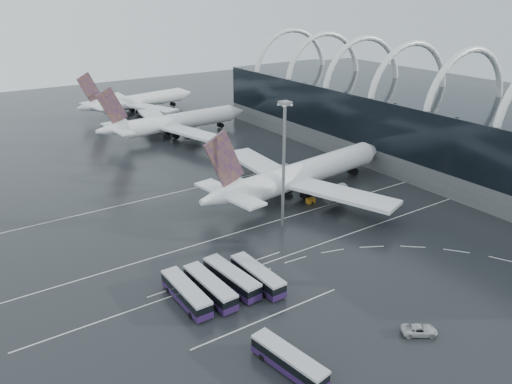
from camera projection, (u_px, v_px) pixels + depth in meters
ground at (318, 239)px, 104.08m from camera, size 420.00×420.00×0.00m
terminal at (435, 126)px, 147.04m from camera, size 42.00×160.00×34.90m
lane_marking_near at (324, 243)px, 102.54m from camera, size 120.00×0.25×0.01m
lane_marking_mid at (284, 219)px, 113.28m from camera, size 120.00×0.25×0.01m
lane_marking_far at (221, 182)px, 134.74m from camera, size 120.00×0.25×0.01m
bus_bay_line_south at (269, 317)px, 79.38m from camera, size 28.00×0.25×0.01m
bus_bay_line_north at (219, 273)px, 91.65m from camera, size 28.00×0.25×0.01m
airliner_main at (300, 175)px, 124.17m from camera, size 63.03×54.81×21.35m
airliner_gate_b at (174, 123)px, 174.00m from camera, size 57.19×51.45×19.88m
airliner_gate_c at (137, 102)px, 206.99m from camera, size 53.43×48.66×19.07m
bus_row_near_a at (186, 293)px, 82.46m from camera, size 3.21×13.26×3.26m
bus_row_near_b at (210, 287)px, 84.11m from camera, size 3.46×13.34×3.26m
bus_row_near_c at (231, 278)px, 86.76m from camera, size 4.10×13.54×3.28m
bus_row_near_d at (257, 276)px, 87.53m from camera, size 3.33×13.10×3.21m
bus_row_far_a at (289, 361)px, 67.72m from camera, size 4.64×12.59×3.03m
van_curve_a at (419, 330)px, 75.23m from camera, size 5.86×5.03×1.50m
floodlight_mast at (284, 150)px, 103.33m from camera, size 2.12×2.12×27.60m
gse_cart_belly_a at (340, 193)px, 125.90m from camera, size 1.90×1.12×1.03m
gse_cart_belly_b at (304, 170)px, 141.63m from camera, size 1.98×1.17×1.08m
gse_cart_belly_c at (311, 201)px, 121.31m from camera, size 2.21×1.31×1.21m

